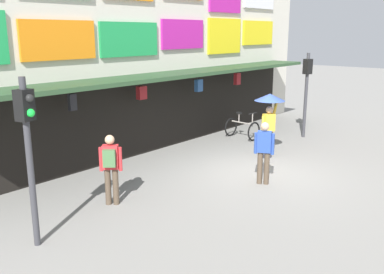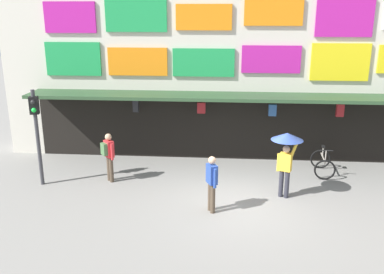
# 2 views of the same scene
# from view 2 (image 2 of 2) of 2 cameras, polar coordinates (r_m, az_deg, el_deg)

# --- Properties ---
(ground_plane) EXTENTS (80.00, 80.00, 0.00)m
(ground_plane) POSITION_cam_2_polar(r_m,az_deg,el_deg) (12.82, 6.05, -8.96)
(ground_plane) COLOR gray
(shopfront) EXTENTS (18.00, 2.60, 8.00)m
(shopfront) POSITION_cam_2_polar(r_m,az_deg,el_deg) (16.19, 6.14, 11.10)
(shopfront) COLOR beige
(shopfront) RESTS_ON ground
(traffic_light_near) EXTENTS (0.33, 0.35, 3.20)m
(traffic_light_near) POSITION_cam_2_polar(r_m,az_deg,el_deg) (14.25, -20.54, 1.87)
(traffic_light_near) COLOR #38383D
(traffic_light_near) RESTS_ON ground
(bicycle_parked) EXTENTS (0.81, 1.21, 1.05)m
(bicycle_parked) POSITION_cam_2_polar(r_m,az_deg,el_deg) (15.47, 17.41, -3.46)
(bicycle_parked) COLOR black
(bicycle_parked) RESTS_ON ground
(pedestrian_in_yellow) EXTENTS (0.47, 0.47, 1.68)m
(pedestrian_in_yellow) POSITION_cam_2_polar(r_m,az_deg,el_deg) (14.21, -11.33, -2.27)
(pedestrian_in_yellow) COLOR brown
(pedestrian_in_yellow) RESTS_ON ground
(pedestrian_in_blue) EXTENTS (0.35, 0.49, 1.68)m
(pedestrian_in_blue) POSITION_cam_2_polar(r_m,az_deg,el_deg) (11.88, 2.71, -6.02)
(pedestrian_in_blue) COLOR brown
(pedestrian_in_blue) RESTS_ON ground
(pedestrian_with_umbrella) EXTENTS (0.96, 0.96, 2.08)m
(pedestrian_with_umbrella) POSITION_cam_2_polar(r_m,az_deg,el_deg) (12.85, 12.79, -1.33)
(pedestrian_with_umbrella) COLOR #2D2D38
(pedestrian_with_umbrella) RESTS_ON ground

